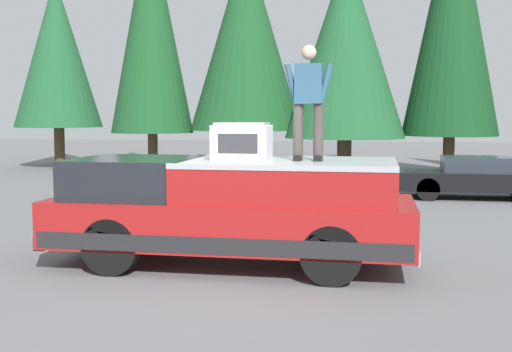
{
  "coord_description": "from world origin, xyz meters",
  "views": [
    {
      "loc": [
        -9.22,
        -2.16,
        2.35
      ],
      "look_at": [
        0.78,
        -0.35,
        1.35
      ],
      "focal_mm": 44.87,
      "sensor_mm": 36.0,
      "label": 1
    }
  ],
  "objects_px": {
    "pickup_truck": "(231,210)",
    "person_on_truck_bed": "(309,99)",
    "compressor_unit": "(242,141)",
    "parked_car_black": "(474,178)"
  },
  "relations": [
    {
      "from": "pickup_truck",
      "to": "person_on_truck_bed",
      "type": "bearing_deg",
      "value": -93.77
    },
    {
      "from": "compressor_unit",
      "to": "person_on_truck_bed",
      "type": "relative_size",
      "value": 0.5
    },
    {
      "from": "compressor_unit",
      "to": "parked_car_black",
      "type": "height_order",
      "value": "compressor_unit"
    },
    {
      "from": "compressor_unit",
      "to": "person_on_truck_bed",
      "type": "xyz_separation_m",
      "value": [
        0.0,
        -1.0,
        0.62
      ]
    },
    {
      "from": "pickup_truck",
      "to": "person_on_truck_bed",
      "type": "height_order",
      "value": "person_on_truck_bed"
    },
    {
      "from": "pickup_truck",
      "to": "compressor_unit",
      "type": "relative_size",
      "value": 6.6
    },
    {
      "from": "pickup_truck",
      "to": "parked_car_black",
      "type": "bearing_deg",
      "value": -29.0
    },
    {
      "from": "person_on_truck_bed",
      "to": "parked_car_black",
      "type": "relative_size",
      "value": 0.41
    },
    {
      "from": "pickup_truck",
      "to": "parked_car_black",
      "type": "xyz_separation_m",
      "value": [
        8.88,
        -4.92,
        -0.29
      ]
    },
    {
      "from": "pickup_truck",
      "to": "parked_car_black",
      "type": "distance_m",
      "value": 10.15
    }
  ]
}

